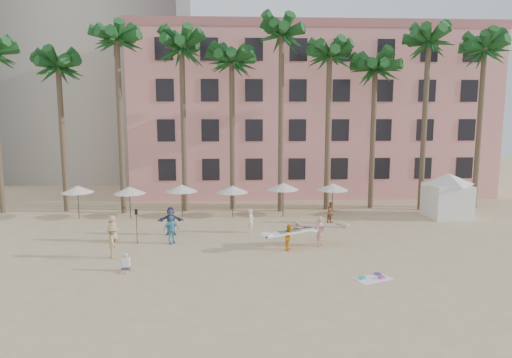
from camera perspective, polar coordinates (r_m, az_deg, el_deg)
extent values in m
plane|color=#D1B789|center=(24.40, -0.52, -11.43)|extent=(120.00, 120.00, 0.00)
cube|color=pink|center=(49.58, 6.38, 8.03)|extent=(35.00, 14.00, 16.00)
cylinder|color=brown|center=(40.99, -23.03, 4.55)|extent=(0.44, 0.44, 12.00)
cylinder|color=brown|center=(38.54, -16.59, 6.15)|extent=(0.44, 0.44, 14.00)
cylinder|color=brown|center=(38.18, -9.05, 6.00)|extent=(0.44, 0.44, 13.50)
cylinder|color=brown|center=(38.49, -2.99, 5.37)|extent=(0.44, 0.44, 12.50)
cylinder|color=brown|center=(37.66, 3.13, 6.82)|extent=(0.44, 0.44, 14.50)
cylinder|color=brown|center=(38.80, 8.96, 5.67)|extent=(0.44, 0.44, 13.00)
cylinder|color=brown|center=(40.32, 14.39, 4.90)|extent=(0.44, 0.44, 12.00)
cylinder|color=brown|center=(40.71, 20.28, 6.08)|extent=(0.44, 0.44, 14.00)
cylinder|color=brown|center=(43.36, 26.11, 5.53)|extent=(0.44, 0.44, 13.50)
cylinder|color=#332B23|center=(38.08, -21.33, -2.82)|extent=(0.07, 0.07, 2.50)
cone|color=white|center=(37.90, -21.41, -1.19)|extent=(2.50, 2.50, 0.55)
cylinder|color=#332B23|center=(36.93, -15.46, -2.96)|extent=(0.07, 0.07, 2.40)
cone|color=white|center=(36.74, -15.53, -1.35)|extent=(2.50, 2.50, 0.55)
cylinder|color=#332B23|center=(36.45, -9.24, -2.83)|extent=(0.07, 0.07, 2.50)
cone|color=white|center=(36.26, -9.28, -1.12)|extent=(2.50, 2.50, 0.55)
cylinder|color=#332B23|center=(36.14, -2.94, -2.91)|extent=(0.07, 0.07, 2.40)
cone|color=white|center=(35.95, -2.95, -1.27)|extent=(2.50, 2.50, 0.55)
cylinder|color=#332B23|center=(36.24, 3.41, -2.72)|extent=(0.07, 0.07, 2.60)
cone|color=white|center=(36.03, 3.42, -0.92)|extent=(2.50, 2.50, 0.55)
cylinder|color=#332B23|center=(37.09, 9.53, -2.64)|extent=(0.07, 0.07, 2.50)
cone|color=white|center=(36.90, 9.57, -0.96)|extent=(2.50, 2.50, 0.55)
cube|color=white|center=(39.18, 22.75, -2.52)|extent=(3.16, 3.16, 2.60)
cone|color=white|center=(38.91, 22.90, 0.01)|extent=(4.74, 4.74, 0.90)
cube|color=white|center=(24.06, 14.40, -11.97)|extent=(2.05, 1.65, 0.02)
cube|color=#28ADA7|center=(23.87, 13.16, -11.94)|extent=(0.38, 0.35, 0.10)
cube|color=#CD39AE|center=(24.15, 15.45, -11.76)|extent=(0.35, 0.32, 0.12)
cube|color=#52398A|center=(24.63, 15.01, -11.39)|extent=(0.36, 0.38, 0.08)
imported|color=#E3977F|center=(28.80, 8.08, -6.45)|extent=(0.72, 0.82, 1.88)
cube|color=tan|center=(28.71, 8.09, -5.72)|extent=(3.12, 1.14, 0.37)
imported|color=orange|center=(27.84, 4.22, -7.24)|extent=(0.75, 0.87, 1.57)
cube|color=white|center=(27.76, 4.22, -6.62)|extent=(3.10, 1.60, 0.31)
imported|color=tan|center=(27.41, -17.45, -7.50)|extent=(1.13, 1.41, 1.91)
imported|color=tan|center=(30.95, -17.51, -5.89)|extent=(0.89, 0.99, 1.70)
imported|color=brown|center=(34.70, 9.41, -4.14)|extent=(1.00, 0.98, 1.63)
imported|color=#52A1C0|center=(29.47, -10.56, -6.23)|extent=(1.13, 0.96, 1.82)
imported|color=silver|center=(31.59, -0.63, -5.25)|extent=(0.60, 0.71, 1.65)
imported|color=#363B60|center=(31.52, -10.61, -5.18)|extent=(1.80, 0.64, 1.91)
cylinder|color=black|center=(29.87, -14.69, -5.88)|extent=(0.04, 0.04, 2.10)
cube|color=black|center=(29.65, -14.76, -4.01)|extent=(0.18, 0.03, 0.35)
cube|color=#3F3F4C|center=(25.31, -15.94, -10.76)|extent=(0.41, 0.38, 0.22)
cube|color=tan|center=(25.04, -16.10, -11.12)|extent=(0.36, 0.41, 0.11)
cube|color=white|center=(25.25, -15.95, -9.99)|extent=(0.40, 0.24, 0.50)
sphere|color=tan|center=(25.14, -15.99, -9.21)|extent=(0.22, 0.22, 0.22)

